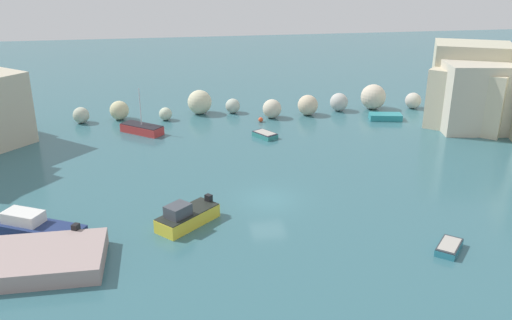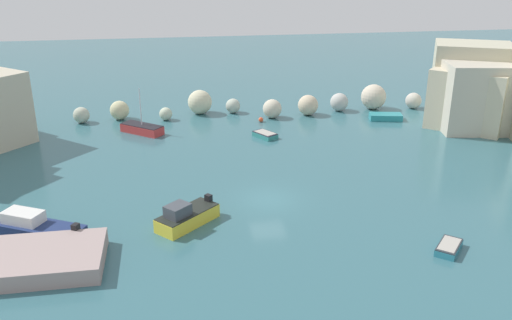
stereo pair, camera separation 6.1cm
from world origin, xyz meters
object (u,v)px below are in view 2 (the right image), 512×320
object	(u,v)px
stone_dock	(19,261)
moored_boat_1	(142,129)
moored_boat_2	(186,216)
moored_boat_3	(386,117)
moored_boat_0	(34,228)
channel_buoy	(261,120)
moored_boat_5	(265,135)
moored_boat_4	(449,247)

from	to	relation	value
stone_dock	moored_boat_1	size ratio (longest dim) A/B	2.07
moored_boat_2	moored_boat_3	xyz separation A→B (m)	(21.73, 20.27, -0.29)
stone_dock	moored_boat_0	xyz separation A→B (m)	(0.04, 3.86, 0.07)
channel_buoy	moored_boat_2	bearing A→B (deg)	-111.76
stone_dock	moored_boat_3	world-z (taller)	stone_dock
moored_boat_3	moored_boat_5	distance (m)	14.03
channel_buoy	moored_boat_1	size ratio (longest dim) A/B	0.11
moored_boat_2	moored_boat_3	bearing A→B (deg)	-179.46
moored_boat_0	moored_boat_1	world-z (taller)	moored_boat_1
stone_dock	moored_boat_0	bearing A→B (deg)	89.40
moored_boat_1	moored_boat_2	world-z (taller)	moored_boat_1
stone_dock	moored_boat_3	bearing A→B (deg)	37.65
moored_boat_0	moored_boat_3	distance (m)	37.10
stone_dock	moored_boat_2	size ratio (longest dim) A/B	2.13
moored_boat_3	moored_boat_4	distance (m)	26.89
channel_buoy	moored_boat_0	xyz separation A→B (m)	(-18.03, -21.55, 0.32)
moored_boat_5	moored_boat_4	bearing A→B (deg)	165.42
moored_boat_5	moored_boat_3	bearing A→B (deg)	-106.97
stone_dock	moored_boat_2	distance (m)	10.16
stone_dock	moored_boat_1	distance (m)	24.41
moored_boat_1	moored_boat_3	distance (m)	25.16
moored_boat_1	moored_boat_5	distance (m)	12.05
moored_boat_3	moored_boat_5	bearing A→B (deg)	-153.00
moored_boat_2	moored_boat_4	world-z (taller)	moored_boat_2
channel_buoy	moored_boat_4	bearing A→B (deg)	-76.56
channel_buoy	moored_boat_1	xyz separation A→B (m)	(-12.07, -1.76, 0.19)
moored_boat_2	moored_boat_5	size ratio (longest dim) A/B	1.63
moored_boat_5	moored_boat_1	bearing A→B (deg)	42.51
moored_boat_1	moored_boat_3	bearing A→B (deg)	-139.45
moored_boat_1	moored_boat_5	xyz separation A→B (m)	(11.61, -3.23, -0.18)
channel_buoy	moored_boat_2	distance (m)	23.31
moored_boat_1	moored_boat_2	size ratio (longest dim) A/B	1.03
moored_boat_1	moored_boat_5	world-z (taller)	moored_boat_1
moored_boat_3	moored_boat_5	xyz separation A→B (m)	(-13.55, -3.62, -0.06)
channel_buoy	moored_boat_4	xyz separation A→B (m)	(6.56, -27.45, 0.00)
stone_dock	moored_boat_4	bearing A→B (deg)	-4.72
moored_boat_3	moored_boat_4	bearing A→B (deg)	-92.02
moored_boat_2	moored_boat_5	xyz separation A→B (m)	(8.18, 16.65, -0.35)
moored_boat_2	moored_boat_3	world-z (taller)	moored_boat_2
moored_boat_0	channel_buoy	bearing A→B (deg)	-101.99
stone_dock	moored_boat_0	distance (m)	3.86
stone_dock	moored_boat_1	world-z (taller)	moored_boat_1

